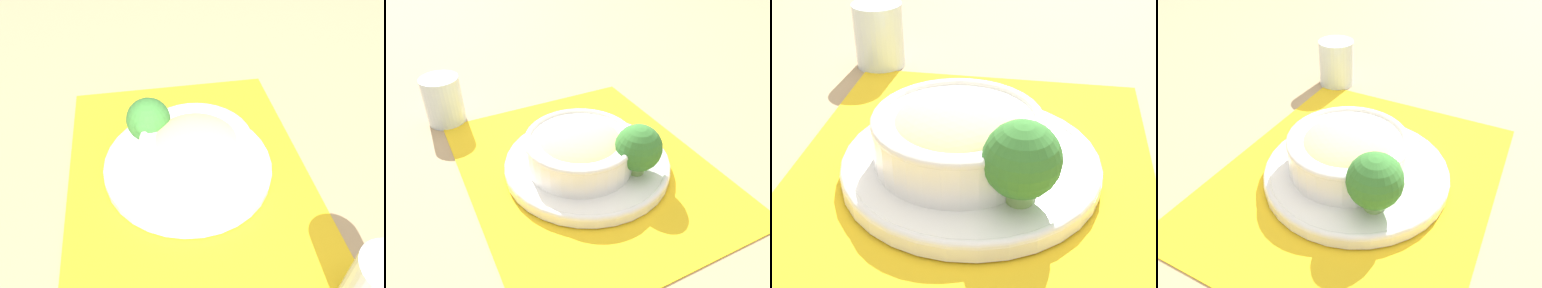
% 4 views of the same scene
% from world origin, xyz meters
% --- Properties ---
extents(ground_plane, '(4.00, 4.00, 0.00)m').
position_xyz_m(ground_plane, '(0.00, 0.00, 0.00)').
color(ground_plane, tan).
extents(placemat, '(0.52, 0.42, 0.00)m').
position_xyz_m(placemat, '(0.00, 0.00, 0.00)').
color(placemat, yellow).
rests_on(placemat, ground_plane).
extents(plate, '(0.29, 0.29, 0.02)m').
position_xyz_m(plate, '(0.00, 0.00, 0.02)').
color(plate, white).
rests_on(plate, placemat).
extents(bowl, '(0.19, 0.19, 0.07)m').
position_xyz_m(bowl, '(-0.00, -0.01, 0.05)').
color(bowl, white).
rests_on(bowl, plate).
extents(broccoli_floret, '(0.08, 0.08, 0.09)m').
position_xyz_m(broccoli_floret, '(0.06, 0.06, 0.07)').
color(broccoli_floret, '#84AD5B').
rests_on(broccoli_floret, plate).
extents(carrot_slice_near, '(0.04, 0.04, 0.01)m').
position_xyz_m(carrot_slice_near, '(-0.04, 0.03, 0.02)').
color(carrot_slice_near, orange).
rests_on(carrot_slice_near, plate).
extents(carrot_slice_middle, '(0.04, 0.04, 0.01)m').
position_xyz_m(carrot_slice_middle, '(-0.05, 0.02, 0.02)').
color(carrot_slice_middle, orange).
rests_on(carrot_slice_middle, plate).
extents(water_glass, '(0.08, 0.08, 0.10)m').
position_xyz_m(water_glass, '(-0.28, -0.19, 0.05)').
color(water_glass, silver).
rests_on(water_glass, ground_plane).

